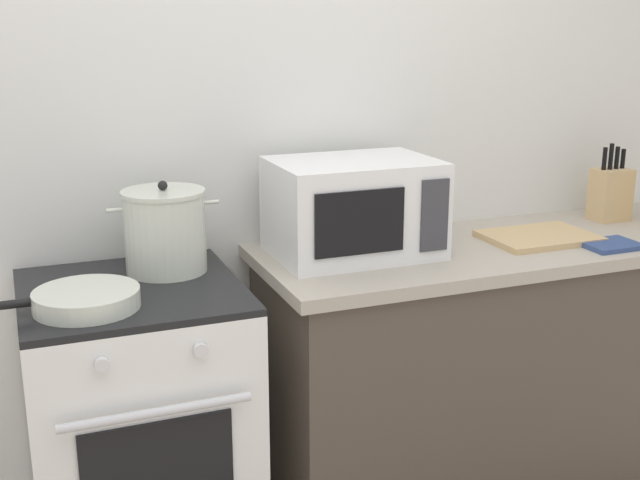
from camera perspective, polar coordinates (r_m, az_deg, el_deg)
name	(u,v)px	position (r m, az deg, el deg)	size (l,w,h in m)	color
back_wall	(304,138)	(2.72, -1.17, 7.21)	(4.40, 0.10, 2.50)	silver
lower_cabinet_right	(500,373)	(2.92, 12.66, -9.22)	(1.64, 0.56, 0.88)	#4C4238
countertop_right	(508,247)	(2.76, 13.22, -0.50)	(1.70, 0.60, 0.04)	#ADA393
stove	(141,437)	(2.47, -12.60, -13.47)	(0.60, 0.64, 0.92)	white
stock_pot	(165,231)	(2.38, -10.93, 0.64)	(0.33, 0.24, 0.27)	silver
frying_pan	(84,299)	(2.15, -16.37, -4.06)	(0.47, 0.27, 0.05)	silver
microwave	(354,208)	(2.51, 2.39, 2.31)	(0.50, 0.37, 0.30)	white
cutting_board	(539,237)	(2.80, 15.27, 0.21)	(0.36, 0.26, 0.02)	tan
knife_block	(610,193)	(3.14, 19.89, 3.13)	(0.13, 0.10, 0.28)	tan
oven_mitt	(611,245)	(2.78, 19.90, -0.33)	(0.18, 0.14, 0.02)	#33477A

